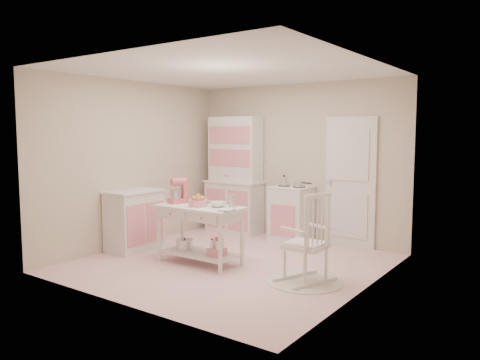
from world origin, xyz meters
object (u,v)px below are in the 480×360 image
object	(u,v)px
rocking_chair	(305,237)
bread_basket	(198,203)
base_cabinet	(134,220)
stove	(291,214)
work_table	(200,235)
stand_mixer	(178,191)
hutch	(234,175)

from	to	relation	value
rocking_chair	bread_basket	xyz separation A→B (m)	(-1.53, -0.17, 0.30)
rocking_chair	base_cabinet	bearing A→B (deg)	-157.09
stove	work_table	world-z (taller)	stove
rocking_chair	work_table	size ratio (longest dim) A/B	0.92
stove	rocking_chair	xyz separation A→B (m)	(1.17, -1.74, 0.09)
stand_mixer	bread_basket	bearing A→B (deg)	11.82
work_table	stove	bearing A→B (deg)	78.29
hutch	stove	xyz separation A→B (m)	(1.20, -0.05, -0.58)
base_cabinet	rocking_chair	distance (m)	2.85
stove	rocking_chair	world-z (taller)	rocking_chair
stove	base_cabinet	size ratio (longest dim) A/B	1.00
hutch	bread_basket	distance (m)	2.14
base_cabinet	rocking_chair	xyz separation A→B (m)	(2.85, 0.14, 0.09)
hutch	rocking_chair	world-z (taller)	hutch
rocking_chair	stand_mixer	size ratio (longest dim) A/B	3.24
bread_basket	hutch	bearing A→B (deg)	113.09
base_cabinet	work_table	bearing A→B (deg)	0.78
stove	bread_basket	size ratio (longest dim) A/B	3.68
rocking_chair	bread_basket	world-z (taller)	rocking_chair
rocking_chair	hutch	bearing A→B (deg)	163.07
stand_mixer	hutch	bearing A→B (deg)	122.68
stove	base_cabinet	bearing A→B (deg)	-131.83
work_table	stand_mixer	size ratio (longest dim) A/B	3.53
base_cabinet	bread_basket	world-z (taller)	base_cabinet
stove	bread_basket	bearing A→B (deg)	-100.83
rocking_chair	stove	bearing A→B (deg)	144.03
stove	bread_basket	world-z (taller)	stove
hutch	stand_mixer	distance (m)	1.93
base_cabinet	hutch	bearing A→B (deg)	76.03
stove	bread_basket	xyz separation A→B (m)	(-0.37, -1.91, 0.39)
work_table	stand_mixer	world-z (taller)	stand_mixer
hutch	bread_basket	world-z (taller)	hutch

